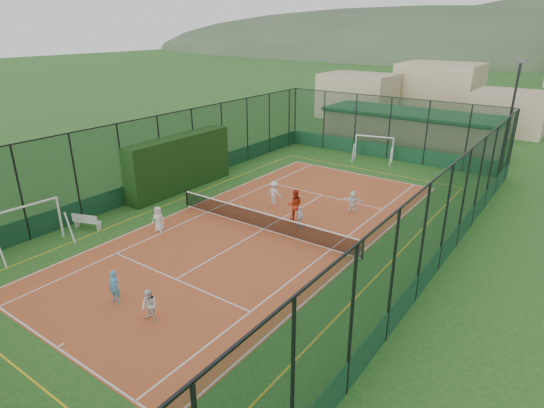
# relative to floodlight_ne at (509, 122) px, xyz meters

# --- Properties ---
(ground) EXTENTS (300.00, 300.00, 0.00)m
(ground) POSITION_rel_floodlight_ne_xyz_m (-8.60, -16.60, -4.12)
(ground) COLOR #20561D
(ground) RESTS_ON ground
(court_slab) EXTENTS (11.17, 23.97, 0.01)m
(court_slab) POSITION_rel_floodlight_ne_xyz_m (-8.60, -16.60, -4.12)
(court_slab) COLOR #C14F2A
(court_slab) RESTS_ON ground
(tennis_net) EXTENTS (11.67, 0.12, 1.06)m
(tennis_net) POSITION_rel_floodlight_ne_xyz_m (-8.60, -16.60, -3.59)
(tennis_net) COLOR black
(tennis_net) RESTS_ON ground
(perimeter_fence) EXTENTS (18.12, 34.12, 5.00)m
(perimeter_fence) POSITION_rel_floodlight_ne_xyz_m (-8.60, -16.60, -1.62)
(perimeter_fence) COLOR #11331D
(perimeter_fence) RESTS_ON ground
(floodlight_ne) EXTENTS (0.60, 0.26, 8.25)m
(floodlight_ne) POSITION_rel_floodlight_ne_xyz_m (0.00, 0.00, 0.00)
(floodlight_ne) COLOR black
(floodlight_ne) RESTS_ON ground
(clubhouse) EXTENTS (15.20, 7.20, 3.15)m
(clubhouse) POSITION_rel_floodlight_ne_xyz_m (-8.60, 5.40, -2.55)
(clubhouse) COLOR tan
(clubhouse) RESTS_ON ground
(hedge_left) EXTENTS (1.23, 8.23, 3.60)m
(hedge_left) POSITION_rel_floodlight_ne_xyz_m (-16.90, -14.63, -2.32)
(hedge_left) COLOR black
(hedge_left) RESTS_ON ground
(white_bench) EXTENTS (1.60, 0.93, 0.87)m
(white_bench) POSITION_rel_floodlight_ne_xyz_m (-16.40, -22.04, -3.69)
(white_bench) COLOR white
(white_bench) RESTS_ON ground
(futsal_goal_near) EXTENTS (3.45, 1.21, 2.19)m
(futsal_goal_near) POSITION_rel_floodlight_ne_xyz_m (-16.64, -25.05, -3.03)
(futsal_goal_near) COLOR white
(futsal_goal_near) RESTS_ON ground
(futsal_goal_far) EXTENTS (3.19, 1.58, 1.98)m
(futsal_goal_far) POSITION_rel_floodlight_ne_xyz_m (-9.29, -0.75, -3.14)
(futsal_goal_far) COLOR white
(futsal_goal_far) RESTS_ON ground
(child_near_left) EXTENTS (0.79, 0.65, 1.39)m
(child_near_left) POSITION_rel_floodlight_ne_xyz_m (-12.99, -20.04, -3.42)
(child_near_left) COLOR white
(child_near_left) RESTS_ON court_slab
(child_near_mid) EXTENTS (0.57, 0.45, 1.37)m
(child_near_mid) POSITION_rel_floodlight_ne_xyz_m (-9.27, -25.55, -3.43)
(child_near_mid) COLOR #4B9DD6
(child_near_mid) RESTS_ON court_slab
(child_near_right) EXTENTS (0.65, 0.51, 1.31)m
(child_near_right) POSITION_rel_floodlight_ne_xyz_m (-7.15, -25.60, -3.46)
(child_near_right) COLOR white
(child_near_right) RESTS_ON court_slab
(child_far_left) EXTENTS (1.00, 0.63, 1.48)m
(child_far_left) POSITION_rel_floodlight_ne_xyz_m (-10.26, -13.26, -3.37)
(child_far_left) COLOR silver
(child_far_left) RESTS_ON court_slab
(child_far_right) EXTENTS (0.77, 0.56, 1.21)m
(child_far_right) POSITION_rel_floodlight_ne_xyz_m (-7.12, -15.28, -3.51)
(child_far_right) COLOR white
(child_far_right) RESTS_ON court_slab
(child_far_back) EXTENTS (1.29, 0.77, 1.32)m
(child_far_back) POSITION_rel_floodlight_ne_xyz_m (-5.79, -11.64, -3.45)
(child_far_back) COLOR white
(child_far_back) RESTS_ON court_slab
(coach) EXTENTS (1.11, 1.06, 1.81)m
(coach) POSITION_rel_floodlight_ne_xyz_m (-7.94, -14.55, -3.21)
(coach) COLOR red
(coach) RESTS_ON court_slab
(tennis_balls) EXTENTS (4.24, 1.50, 0.07)m
(tennis_balls) POSITION_rel_floodlight_ne_xyz_m (-9.64, -15.16, -4.08)
(tennis_balls) COLOR #CCE033
(tennis_balls) RESTS_ON court_slab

